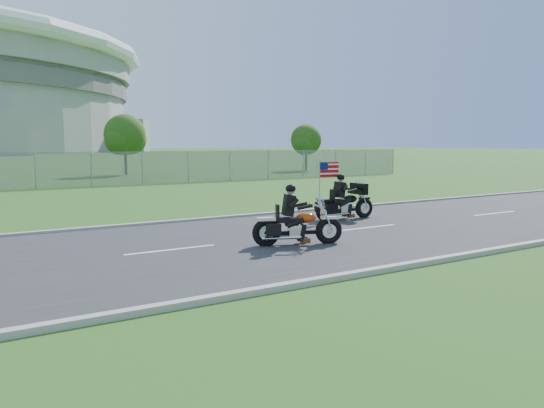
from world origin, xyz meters
TOP-DOWN VIEW (x-y plane):
  - ground at (0.00, 0.00)m, footprint 420.00×420.00m
  - road at (0.00, 0.00)m, footprint 120.00×8.00m
  - curb_north at (0.00, 4.05)m, footprint 120.00×0.18m
  - curb_south at (0.00, -4.05)m, footprint 120.00×0.18m
  - tree_fence_near at (6.04, 30.04)m, footprint 3.52×3.28m
  - tree_fence_far at (22.04, 28.03)m, footprint 3.08×2.87m
  - motorcycle_lead at (0.84, -0.99)m, footprint 2.18×1.07m
  - motorcycle_follow at (4.66, 1.77)m, footprint 2.25×0.75m

SIDE VIEW (x-z plane):
  - ground at x=0.00m, z-range 0.00..0.00m
  - road at x=0.00m, z-range 0.00..0.04m
  - curb_north at x=0.00m, z-range -0.01..0.11m
  - curb_south at x=0.00m, z-range -0.01..0.11m
  - motorcycle_lead at x=0.84m, z-range -0.28..1.25m
  - motorcycle_follow at x=4.66m, z-range -0.42..1.46m
  - tree_fence_far at x=22.04m, z-range 0.54..4.74m
  - tree_fence_near at x=6.04m, z-range 0.60..5.35m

